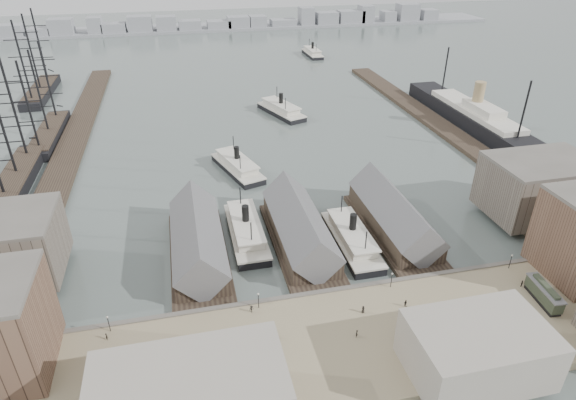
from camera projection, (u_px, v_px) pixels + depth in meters
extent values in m
plane|color=#4E5A57|center=(317.00, 284.00, 111.68)|extent=(900.00, 900.00, 0.00)
cube|color=#897B5C|center=(346.00, 344.00, 94.21)|extent=(180.00, 30.00, 2.00)
cube|color=#59544C|center=(324.00, 295.00, 106.70)|extent=(180.00, 1.20, 2.30)
cube|color=#2D231C|center=(72.00, 144.00, 182.71)|extent=(10.00, 220.00, 1.60)
cube|color=#2D231C|center=(435.00, 122.00, 203.10)|extent=(10.00, 180.00, 1.60)
cube|color=#2D231C|center=(199.00, 257.00, 119.82)|extent=(14.00, 42.00, 1.20)
cube|color=#2D231C|center=(198.00, 245.00, 119.15)|extent=(12.00, 36.00, 5.00)
cube|color=#59595B|center=(197.00, 236.00, 117.87)|extent=(12.60, 37.00, 12.60)
cube|color=#2D231C|center=(300.00, 244.00, 124.96)|extent=(14.00, 42.00, 1.20)
cube|color=#2D231C|center=(299.00, 232.00, 124.29)|extent=(12.00, 36.00, 5.00)
cube|color=#59595B|center=(300.00, 223.00, 123.02)|extent=(12.60, 37.00, 12.60)
cube|color=#2D231C|center=(393.00, 231.00, 130.10)|extent=(14.00, 42.00, 1.20)
cube|color=#2D231C|center=(393.00, 220.00, 129.43)|extent=(12.00, 36.00, 5.00)
cube|color=#59595B|center=(394.00, 211.00, 128.16)|extent=(12.60, 37.00, 12.60)
cube|color=#60564C|center=(539.00, 188.00, 133.20)|extent=(28.00, 20.00, 15.00)
cube|color=gray|center=(477.00, 350.00, 85.04)|extent=(24.00, 16.00, 10.00)
cylinder|color=black|center=(109.00, 324.00, 94.97)|extent=(0.16, 0.16, 3.60)
sphere|color=silver|center=(107.00, 317.00, 94.04)|extent=(0.44, 0.44, 0.44)
cylinder|color=black|center=(258.00, 301.00, 100.90)|extent=(0.16, 0.16, 3.60)
sphere|color=silver|center=(258.00, 294.00, 99.97)|extent=(0.44, 0.44, 0.44)
cylinder|color=black|center=(391.00, 281.00, 106.84)|extent=(0.16, 0.16, 3.60)
sphere|color=silver|center=(392.00, 274.00, 105.91)|extent=(0.44, 0.44, 0.44)
cylinder|color=black|center=(510.00, 262.00, 112.77)|extent=(0.16, 0.16, 3.60)
sphere|color=silver|center=(512.00, 255.00, 111.84)|extent=(0.44, 0.44, 0.44)
cube|color=gray|center=(204.00, 27.00, 399.77)|extent=(500.00, 40.00, 2.00)
cube|color=gray|center=(9.00, 32.00, 360.53)|extent=(20.65, 14.00, 10.28)
cube|color=gray|center=(41.00, 33.00, 365.55)|extent=(14.71, 14.00, 7.23)
cube|color=gray|center=(61.00, 28.00, 367.16)|extent=(17.63, 14.00, 13.23)
cube|color=gray|center=(95.00, 26.00, 371.92)|extent=(10.74, 14.00, 13.58)
cube|color=gray|center=(114.00, 29.00, 375.83)|extent=(18.06, 14.00, 8.64)
cube|color=gray|center=(140.00, 25.00, 378.64)|extent=(18.55, 14.00, 13.29)
cube|color=gray|center=(166.00, 24.00, 382.84)|extent=(15.33, 14.00, 12.47)
cube|color=gray|center=(190.00, 26.00, 387.40)|extent=(17.56, 14.00, 8.72)
cube|color=gray|center=(219.00, 25.00, 392.26)|extent=(18.76, 14.00, 7.63)
cube|color=gray|center=(238.00, 23.00, 394.74)|extent=(17.61, 14.00, 10.35)
cube|color=gray|center=(258.00, 22.00, 397.95)|extent=(13.38, 14.00, 10.30)
cube|color=gray|center=(283.00, 23.00, 403.09)|extent=(20.73, 14.00, 6.75)
cube|color=gray|center=(306.00, 17.00, 404.90)|extent=(11.51, 14.00, 15.57)
cube|color=gray|center=(326.00, 19.00, 409.48)|extent=(18.17, 14.00, 11.26)
cube|color=gray|center=(350.00, 18.00, 413.63)|extent=(21.81, 14.00, 11.83)
cube|color=gray|center=(366.00, 15.00, 415.47)|extent=(11.12, 14.00, 15.50)
cube|color=gray|center=(388.00, 17.00, 420.83)|extent=(10.90, 14.00, 10.29)
cube|color=gray|center=(407.00, 13.00, 423.10)|extent=(17.95, 14.00, 15.72)
cube|color=gray|center=(428.00, 15.00, 428.34)|extent=(14.21, 14.00, 10.51)
cube|color=black|center=(247.00, 234.00, 128.21)|extent=(8.22, 28.78, 1.85)
cube|color=silver|center=(246.00, 230.00, 127.55)|extent=(8.63, 28.78, 0.51)
cube|color=silver|center=(246.00, 226.00, 126.85)|extent=(6.68, 20.56, 2.26)
cube|color=silver|center=(246.00, 221.00, 126.14)|extent=(7.19, 22.61, 0.41)
cylinder|color=black|center=(245.00, 214.00, 125.03)|extent=(1.85, 1.85, 4.63)
cylinder|color=black|center=(240.00, 198.00, 132.99)|extent=(0.31, 0.31, 6.17)
cylinder|color=black|center=(251.00, 233.00, 117.28)|extent=(0.31, 0.31, 6.17)
cube|color=black|center=(351.00, 243.00, 124.91)|extent=(7.96, 27.86, 1.79)
cube|color=silver|center=(352.00, 238.00, 124.28)|extent=(8.36, 27.86, 0.50)
cube|color=silver|center=(352.00, 234.00, 123.60)|extent=(6.47, 19.90, 2.19)
cube|color=silver|center=(352.00, 229.00, 122.91)|extent=(6.96, 21.89, 0.40)
cylinder|color=black|center=(353.00, 222.00, 121.84)|extent=(1.79, 1.79, 4.48)
cylinder|color=black|center=(342.00, 206.00, 129.54)|extent=(0.30, 0.30, 5.97)
cylinder|color=black|center=(366.00, 242.00, 114.34)|extent=(0.30, 0.30, 5.97)
cube|color=black|center=(238.00, 169.00, 163.20)|extent=(15.44, 28.13, 1.74)
cube|color=silver|center=(237.00, 166.00, 162.58)|extent=(15.81, 28.24, 0.48)
cube|color=silver|center=(237.00, 162.00, 161.92)|extent=(11.75, 20.32, 2.13)
cube|color=silver|center=(237.00, 159.00, 161.26)|extent=(12.79, 22.31, 0.39)
cylinder|color=black|center=(237.00, 153.00, 160.21)|extent=(1.74, 1.74, 4.35)
cylinder|color=black|center=(233.00, 144.00, 167.69)|extent=(0.29, 0.29, 5.80)
cylinder|color=black|center=(240.00, 164.00, 152.93)|extent=(0.29, 0.29, 5.80)
cube|color=black|center=(281.00, 112.00, 213.86)|extent=(17.34, 29.59, 1.83)
cube|color=silver|center=(281.00, 110.00, 213.21)|extent=(17.73, 29.73, 0.51)
cube|color=silver|center=(281.00, 107.00, 212.51)|extent=(13.14, 21.41, 2.24)
cube|color=silver|center=(281.00, 103.00, 211.82)|extent=(14.31, 23.49, 0.41)
cylinder|color=black|center=(281.00, 98.00, 210.72)|extent=(1.83, 1.83, 4.58)
cylinder|color=black|center=(277.00, 93.00, 218.60)|extent=(0.31, 0.31, 6.11)
cylinder|color=black|center=(286.00, 105.00, 203.04)|extent=(0.31, 0.31, 6.11)
cube|color=black|center=(312.00, 55.00, 313.39)|extent=(7.91, 25.96, 1.66)
cube|color=silver|center=(312.00, 53.00, 312.81)|extent=(8.28, 25.97, 0.46)
cube|color=silver|center=(313.00, 51.00, 312.17)|extent=(6.38, 18.56, 2.03)
cube|color=silver|center=(313.00, 49.00, 311.54)|extent=(6.88, 20.41, 0.37)
cylinder|color=black|center=(313.00, 45.00, 310.55)|extent=(1.66, 1.66, 4.15)
cylinder|color=black|center=(309.00, 43.00, 317.68)|extent=(0.28, 0.28, 5.53)
cylinder|color=black|center=(316.00, 48.00, 303.60)|extent=(0.28, 0.28, 5.53)
cube|color=black|center=(12.00, 188.00, 149.59)|extent=(9.04, 62.29, 3.62)
cube|color=#2D231C|center=(10.00, 182.00, 148.55)|extent=(8.54, 56.06, 0.60)
cylinder|color=black|center=(2.00, 124.00, 146.79)|extent=(0.80, 0.80, 34.16)
cylinder|color=black|center=(14.00, 109.00, 159.13)|extent=(0.80, 0.80, 34.16)
cube|color=black|center=(49.00, 134.00, 189.02)|extent=(8.31, 48.03, 3.32)
cube|color=#2D231C|center=(48.00, 130.00, 188.07)|extent=(7.85, 43.22, 0.55)
cylinder|color=black|center=(28.00, 106.00, 166.51)|extent=(0.74, 0.74, 31.40)
cylinder|color=black|center=(39.00, 92.00, 180.77)|extent=(0.74, 0.74, 31.40)
cylinder|color=black|center=(47.00, 81.00, 195.04)|extent=(0.74, 0.74, 31.40)
cube|color=black|center=(41.00, 92.00, 238.08)|extent=(9.34, 51.90, 3.74)
cube|color=#2D231C|center=(40.00, 87.00, 237.01)|extent=(8.82, 46.71, 0.62)
cylinder|color=black|center=(22.00, 62.00, 213.40)|extent=(0.83, 0.83, 35.29)
cylinder|color=black|center=(31.00, 53.00, 228.82)|extent=(0.83, 0.83, 35.29)
cylinder|color=black|center=(39.00, 45.00, 244.24)|extent=(0.83, 0.83, 35.29)
cube|color=black|center=(474.00, 120.00, 199.87)|extent=(12.87, 94.07, 5.94)
cube|color=silver|center=(475.00, 110.00, 197.93)|extent=(10.89, 54.46, 1.98)
cube|color=silver|center=(484.00, 108.00, 192.52)|extent=(7.92, 19.80, 2.97)
cylinder|color=tan|center=(479.00, 94.00, 194.53)|extent=(4.36, 4.36, 9.90)
cube|color=black|center=(542.00, 300.00, 103.33)|extent=(3.38, 9.89, 0.82)
cube|color=#2E3526|center=(544.00, 294.00, 102.48)|extent=(3.53, 10.41, 2.65)
cube|color=#59595B|center=(546.00, 288.00, 101.76)|extent=(3.78, 10.83, 0.31)
imported|color=black|center=(153.00, 354.00, 89.63)|extent=(1.78, 1.66, 1.62)
cube|color=#3F2D21|center=(138.00, 359.00, 88.48)|extent=(2.91, 2.16, 0.25)
cylinder|color=black|center=(140.00, 363.00, 88.12)|extent=(1.08, 0.38, 1.10)
cylinder|color=black|center=(138.00, 358.00, 89.18)|extent=(1.08, 0.38, 1.10)
imported|color=black|center=(274.00, 335.00, 93.82)|extent=(2.07, 1.54, 1.59)
cube|color=#3F2D21|center=(263.00, 341.00, 92.41)|extent=(2.98, 2.42, 0.25)
cylinder|color=black|center=(265.00, 344.00, 92.10)|extent=(1.04, 0.51, 1.10)
cylinder|color=black|center=(261.00, 340.00, 93.07)|extent=(1.04, 0.51, 1.10)
imported|color=black|center=(438.00, 322.00, 97.00)|extent=(1.65, 1.82, 1.57)
cube|color=#3F2D21|center=(428.00, 325.00, 95.95)|extent=(2.87, 2.04, 0.25)
cylinder|color=black|center=(430.00, 329.00, 95.57)|extent=(1.09, 0.32, 1.10)
cylinder|color=black|center=(425.00, 324.00, 96.67)|extent=(1.09, 0.32, 1.10)
imported|color=black|center=(107.00, 336.00, 93.48)|extent=(0.64, 0.72, 1.61)
imported|color=black|center=(155.00, 383.00, 83.82)|extent=(0.67, 0.82, 1.56)
imported|color=black|center=(252.00, 309.00, 100.20)|extent=(1.22, 0.98, 1.66)
imported|color=black|center=(279.00, 377.00, 84.97)|extent=(1.00, 0.95, 1.66)
imported|color=black|center=(363.00, 309.00, 100.10)|extent=(0.69, 0.92, 1.69)
imported|color=black|center=(357.00, 334.00, 94.11)|extent=(0.74, 0.76, 1.69)
imported|color=black|center=(405.00, 303.00, 101.82)|extent=(0.98, 0.97, 1.60)
imported|color=black|center=(478.00, 340.00, 92.64)|extent=(1.01, 1.31, 1.78)
imported|color=black|center=(522.00, 283.00, 107.49)|extent=(1.00, 0.90, 1.64)
imported|color=black|center=(242.00, 347.00, 91.04)|extent=(1.19, 1.12, 1.62)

